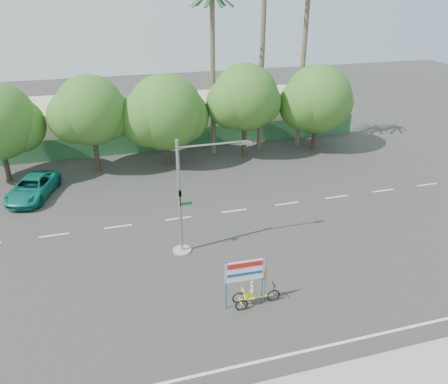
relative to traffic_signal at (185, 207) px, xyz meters
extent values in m
plane|color=#33302D|center=(2.20, -3.98, -2.92)|extent=(120.00, 120.00, 0.00)
cube|color=#336B3D|center=(2.20, 17.52, -1.92)|extent=(38.00, 0.08, 2.00)
cube|color=beige|center=(-7.80, 22.02, -0.92)|extent=(12.00, 8.00, 4.00)
cube|color=beige|center=(10.20, 22.02, -1.12)|extent=(14.00, 8.00, 3.60)
cylinder|color=#473828|center=(-11.80, 14.02, -1.16)|extent=(0.40, 0.40, 3.52)
sphere|color=#235E1B|center=(-10.45, 14.32, 1.48)|extent=(4.32, 4.32, 4.32)
cylinder|color=#473828|center=(-4.80, 14.02, -1.05)|extent=(0.40, 0.40, 3.74)
sphere|color=#235E1B|center=(-4.80, 14.02, 2.35)|extent=(5.60, 5.60, 5.60)
sphere|color=#235E1B|center=(-3.54, 14.32, 1.76)|extent=(4.03, 4.03, 4.03)
sphere|color=#235E1B|center=(-6.06, 13.77, 2.01)|extent=(4.26, 4.26, 4.26)
cylinder|color=#473828|center=(1.20, 14.02, -1.27)|extent=(0.40, 0.40, 3.30)
sphere|color=#235E1B|center=(1.20, 14.02, 1.73)|extent=(6.40, 6.40, 6.40)
sphere|color=#235E1B|center=(2.64, 14.32, 1.21)|extent=(4.61, 4.61, 4.61)
sphere|color=#235E1B|center=(-0.24, 13.77, 1.43)|extent=(4.86, 4.86, 4.86)
cylinder|color=#473828|center=(8.20, 14.02, -0.98)|extent=(0.40, 0.40, 3.87)
sphere|color=#235E1B|center=(8.20, 14.02, 2.54)|extent=(5.80, 5.80, 5.80)
sphere|color=#235E1B|center=(9.50, 14.32, 1.92)|extent=(4.18, 4.18, 4.18)
sphere|color=#235E1B|center=(6.89, 13.77, 2.19)|extent=(4.41, 4.41, 4.41)
cylinder|color=#473828|center=(15.20, 14.02, -1.20)|extent=(0.40, 0.40, 3.43)
sphere|color=#235E1B|center=(15.20, 14.02, 1.92)|extent=(6.20, 6.20, 6.20)
sphere|color=#235E1B|center=(16.59, 14.32, 1.37)|extent=(4.46, 4.46, 4.46)
sphere|color=#235E1B|center=(13.80, 13.77, 1.61)|extent=(4.71, 4.71, 4.71)
cylinder|color=#70604C|center=(10.20, 15.52, 5.58)|extent=(0.44, 0.44, 17.00)
cylinder|color=#70604C|center=(14.20, 15.52, 4.58)|extent=(0.44, 0.44, 15.00)
cylinder|color=#70604C|center=(5.70, 15.52, 4.08)|extent=(0.44, 0.44, 14.00)
cylinder|color=gray|center=(-0.30, 0.02, -2.87)|extent=(1.10, 1.10, 0.10)
cylinder|color=gray|center=(-0.30, 0.02, 0.58)|extent=(0.18, 0.18, 7.00)
cylinder|color=gray|center=(1.70, 0.02, 3.63)|extent=(4.00, 0.10, 0.10)
cube|color=gray|center=(3.60, 0.02, 3.53)|extent=(0.55, 0.20, 0.12)
imported|color=black|center=(-0.30, -0.20, 0.68)|extent=(0.16, 0.20, 1.00)
cube|color=#14662D|center=(0.05, 0.02, 0.23)|extent=(0.70, 0.04, 0.18)
torus|color=black|center=(3.26, -5.67, -2.61)|extent=(0.69, 0.10, 0.69)
torus|color=black|center=(1.53, -5.33, -2.63)|extent=(0.65, 0.09, 0.65)
torus|color=black|center=(1.52, -5.90, -2.63)|extent=(0.65, 0.09, 0.65)
cube|color=yellow|center=(2.39, -5.64, -2.55)|extent=(1.74, 0.12, 0.06)
cube|color=yellow|center=(1.53, -5.61, -2.61)|extent=(0.08, 0.61, 0.05)
cube|color=yellow|center=(1.99, -5.63, -2.41)|extent=(0.52, 0.44, 0.06)
cube|color=yellow|center=(1.71, -5.62, -2.12)|extent=(0.25, 0.44, 0.55)
cylinder|color=black|center=(3.26, -5.67, -2.20)|extent=(0.03, 0.03, 0.56)
cube|color=black|center=(3.26, -5.67, -1.93)|extent=(0.06, 0.46, 0.04)
imported|color=#CCB284|center=(2.14, -5.63, -2.02)|extent=(0.28, 0.41, 1.10)
cylinder|color=#164CAA|center=(0.81, -5.59, -1.54)|extent=(0.06, 0.06, 2.76)
cylinder|color=#164CAA|center=(2.65, -5.65, -1.54)|extent=(0.06, 0.06, 2.76)
cube|color=white|center=(1.73, -5.62, -0.83)|extent=(1.94, 0.11, 1.12)
cube|color=red|center=(1.73, -5.66, -0.47)|extent=(1.74, 0.07, 0.27)
cube|color=#164CAA|center=(1.73, -5.66, -0.98)|extent=(1.74, 0.07, 0.14)
cylinder|color=black|center=(2.80, -5.65, -1.85)|extent=(0.02, 0.02, 2.14)
cube|color=red|center=(2.44, -5.64, -1.18)|extent=(0.91, 0.05, 0.67)
imported|color=#107668|center=(-9.58, 10.22, -2.15)|extent=(4.09, 6.03, 1.54)
camera|label=1|loc=(-3.90, -21.79, 11.62)|focal=35.00mm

